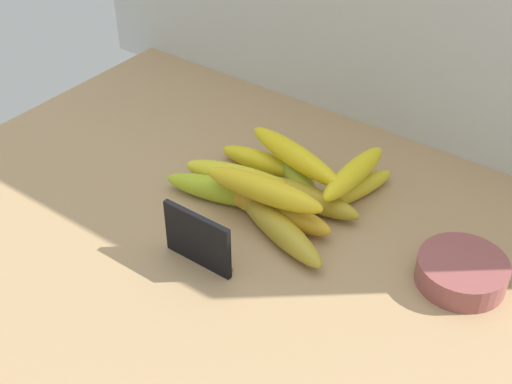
% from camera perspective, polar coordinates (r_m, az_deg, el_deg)
% --- Properties ---
extents(counter_top, '(1.10, 0.76, 0.03)m').
position_cam_1_polar(counter_top, '(1.02, -0.56, -4.58)').
color(counter_top, tan).
rests_on(counter_top, ground).
extents(chalkboard_sign, '(0.11, 0.02, 0.08)m').
position_cam_1_polar(chalkboard_sign, '(0.95, -4.75, -3.99)').
color(chalkboard_sign, black).
rests_on(chalkboard_sign, counter_top).
extents(fruit_bowl, '(0.12, 0.12, 0.04)m').
position_cam_1_polar(fruit_bowl, '(0.97, 16.41, -6.24)').
color(fruit_bowl, '#904948').
rests_on(fruit_bowl, counter_top).
extents(banana_0, '(0.15, 0.13, 0.04)m').
position_cam_1_polar(banana_0, '(1.11, 3.22, 1.74)').
color(banana_0, '#9BB22A').
rests_on(banana_0, counter_top).
extents(banana_1, '(0.20, 0.08, 0.04)m').
position_cam_1_polar(banana_1, '(1.09, -1.12, 1.05)').
color(banana_1, yellow).
rests_on(banana_1, counter_top).
extents(banana_2, '(0.18, 0.08, 0.04)m').
position_cam_1_polar(banana_2, '(1.07, -2.95, 0.13)').
color(banana_2, '#AAC025').
rests_on(banana_2, counter_top).
extents(banana_3, '(0.09, 0.17, 0.03)m').
position_cam_1_polar(banana_3, '(1.08, 7.63, 0.05)').
color(banana_3, gold).
rests_on(banana_3, counter_top).
extents(banana_4, '(0.15, 0.05, 0.03)m').
position_cam_1_polar(banana_4, '(1.14, 0.49, 2.46)').
color(banana_4, yellow).
rests_on(banana_4, counter_top).
extents(banana_5, '(0.19, 0.10, 0.04)m').
position_cam_1_polar(banana_5, '(1.00, 1.89, -2.97)').
color(banana_5, '#B29729').
rests_on(banana_5, counter_top).
extents(banana_6, '(0.20, 0.05, 0.04)m').
position_cam_1_polar(banana_6, '(1.03, 1.23, -1.33)').
color(banana_6, gold).
rests_on(banana_6, counter_top).
extents(banana_7, '(0.18, 0.05, 0.04)m').
position_cam_1_polar(banana_7, '(1.06, 4.13, -0.43)').
color(banana_7, '#AE9525').
rests_on(banana_7, counter_top).
extents(banana_8, '(0.19, 0.06, 0.04)m').
position_cam_1_polar(banana_8, '(1.00, 0.62, 0.19)').
color(banana_8, yellow).
rests_on(banana_8, banana_6).
extents(banana_9, '(0.04, 0.16, 0.04)m').
position_cam_1_polar(banana_9, '(1.06, 7.95, 1.51)').
color(banana_9, yellow).
rests_on(banana_9, banana_3).
extents(banana_10, '(0.20, 0.08, 0.04)m').
position_cam_1_polar(banana_10, '(1.08, 3.18, 2.98)').
color(banana_10, yellow).
rests_on(banana_10, banana_0).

